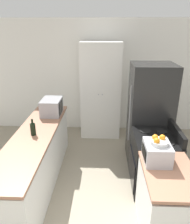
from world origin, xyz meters
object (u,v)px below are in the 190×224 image
microwave (52,107)px  refrigerator (149,115)px  stove (153,162)px  wine_bottle (33,129)px  pantry_cabinet (101,91)px  fruit_bowl (159,141)px  toaster_oven (157,152)px

microwave → refrigerator: bearing=-2.1°
stove → refrigerator: size_ratio=0.57×
refrigerator → wine_bottle: (-1.89, -0.79, 0.06)m
pantry_cabinet → microwave: size_ratio=4.51×
stove → fruit_bowl: fruit_bowl is taller
toaster_oven → fruit_bowl: size_ratio=1.72×
pantry_cabinet → fruit_bowl: 2.58m
stove → microwave: microwave is taller
stove → wine_bottle: (-1.85, -0.00, 0.53)m
wine_bottle → toaster_oven: size_ratio=0.70×
microwave → stove: bearing=-25.9°
pantry_cabinet → stove: 2.12m
microwave → fruit_bowl: fruit_bowl is taller
microwave → wine_bottle: size_ratio=1.84×
pantry_cabinet → fruit_bowl: pantry_cabinet is taller
refrigerator → fruit_bowl: size_ratio=8.67×
wine_bottle → refrigerator: bearing=22.6°
wine_bottle → microwave: bearing=83.8°
wine_bottle → fruit_bowl: size_ratio=1.21×
stove → toaster_oven: (-0.14, -0.63, 0.55)m
wine_bottle → toaster_oven: bearing=-20.1°
refrigerator → toaster_oven: bearing=-97.4°
microwave → toaster_oven: 2.19m
microwave → wine_bottle: 0.86m
refrigerator → fruit_bowl: 1.45m
stove → refrigerator: bearing=86.9°
refrigerator → wine_bottle: bearing=-157.4°
microwave → fruit_bowl: (1.62, -1.48, 0.13)m
microwave → toaster_oven: size_ratio=1.29×
stove → pantry_cabinet: bearing=115.1°
stove → wine_bottle: 1.92m
microwave → fruit_bowl: size_ratio=2.23×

